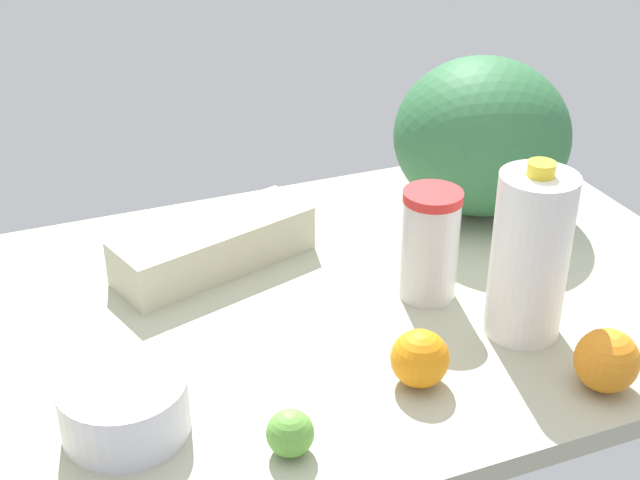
# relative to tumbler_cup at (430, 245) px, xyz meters

# --- Properties ---
(countertop) EXTENTS (1.20, 0.76, 0.03)m
(countertop) POSITION_rel_tumbler_cup_xyz_m (-0.15, 0.04, -0.10)
(countertop) COLOR #ABAD91
(countertop) RESTS_ON ground
(tumbler_cup) EXTENTS (0.08, 0.08, 0.17)m
(tumbler_cup) POSITION_rel_tumbler_cup_xyz_m (0.00, 0.00, 0.00)
(tumbler_cup) COLOR silver
(tumbler_cup) RESTS_ON countertop
(milk_jug) EXTENTS (0.10, 0.10, 0.25)m
(milk_jug) POSITION_rel_tumbler_cup_xyz_m (0.08, -0.13, 0.03)
(milk_jug) COLOR white
(milk_jug) RESTS_ON countertop
(mixing_bowl) EXTENTS (0.15, 0.15, 0.07)m
(mixing_bowl) POSITION_rel_tumbler_cup_xyz_m (-0.46, -0.13, -0.05)
(mixing_bowl) COLOR silver
(mixing_bowl) RESTS_ON countertop
(egg_carton) EXTENTS (0.32, 0.19, 0.07)m
(egg_carton) POSITION_rel_tumbler_cup_xyz_m (-0.26, 0.19, -0.05)
(egg_carton) COLOR beige
(egg_carton) RESTS_ON countertop
(watermelon) EXTENTS (0.29, 0.29, 0.26)m
(watermelon) POSITION_rel_tumbler_cup_xyz_m (0.21, 0.22, 0.05)
(watermelon) COLOR #2F693D
(watermelon) RESTS_ON countertop
(orange_far_back) EXTENTS (0.08, 0.08, 0.08)m
(orange_far_back) POSITION_rel_tumbler_cup_xyz_m (0.10, -0.27, -0.04)
(orange_far_back) COLOR orange
(orange_far_back) RESTS_ON countertop
(lime_by_jug) EXTENTS (0.05, 0.05, 0.05)m
(lime_by_jug) POSITION_rel_tumbler_cup_xyz_m (-0.30, -0.24, -0.06)
(lime_by_jug) COLOR #63A93F
(lime_by_jug) RESTS_ON countertop
(orange_beside_bowl) EXTENTS (0.07, 0.07, 0.07)m
(orange_beside_bowl) POSITION_rel_tumbler_cup_xyz_m (-0.11, -0.18, -0.05)
(orange_beside_bowl) COLOR orange
(orange_beside_bowl) RESTS_ON countertop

